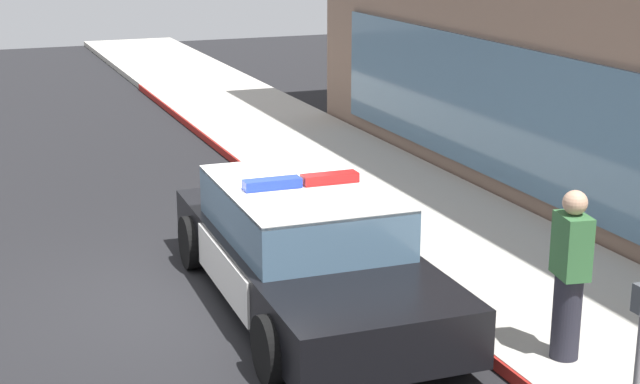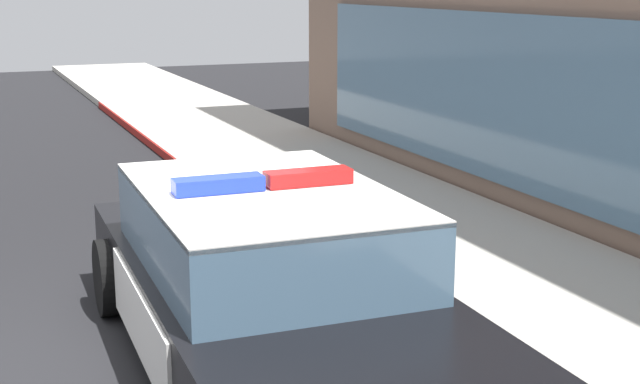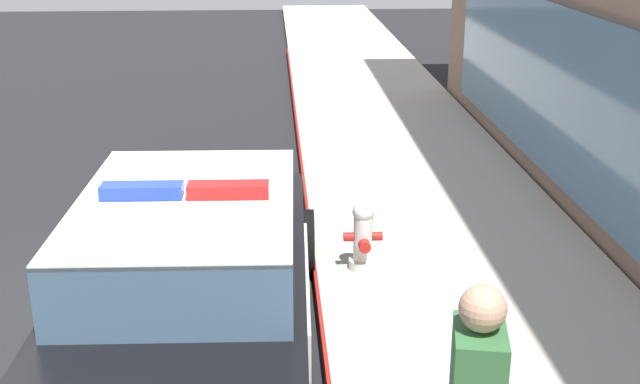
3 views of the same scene
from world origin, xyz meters
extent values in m
plane|color=black|center=(0.00, 0.00, 0.00)|extent=(48.00, 48.00, 0.00)
cube|color=#B2ADA3|center=(0.00, 3.88, 0.07)|extent=(48.00, 3.06, 0.15)
cube|color=maroon|center=(0.00, 2.33, 0.08)|extent=(28.80, 0.04, 0.14)
cube|color=slate|center=(-2.04, 5.43, 1.45)|extent=(11.20, 0.08, 2.10)
cube|color=black|center=(0.73, 1.21, 0.50)|extent=(5.16, 2.08, 0.60)
cube|color=silver|center=(2.36, 1.16, 0.67)|extent=(1.79, 1.95, 0.05)
cube|color=silver|center=(-1.06, 1.26, 0.67)|extent=(1.48, 1.94, 0.05)
cube|color=silver|center=(0.65, 2.19, 0.50)|extent=(2.14, 0.09, 0.51)
cube|color=silver|center=(0.60, 0.23, 0.50)|extent=(2.14, 0.09, 0.51)
cube|color=yellow|center=(0.65, 2.21, 0.50)|extent=(0.22, 0.02, 0.26)
cube|color=slate|center=(0.52, 1.22, 1.07)|extent=(2.70, 1.82, 0.60)
cube|color=silver|center=(0.52, 1.22, 1.36)|extent=(2.70, 1.82, 0.04)
cube|color=red|center=(0.53, 1.56, 1.44)|extent=(0.22, 0.66, 0.11)
cube|color=blue|center=(0.51, 0.87, 1.44)|extent=(0.22, 0.66, 0.11)
cylinder|color=black|center=(-0.93, 2.22, 0.34)|extent=(0.69, 0.24, 0.68)
cylinder|color=black|center=(-0.99, 0.29, 0.34)|extent=(0.69, 0.24, 0.68)
cylinder|color=silver|center=(-0.67, 2.81, 0.20)|extent=(0.28, 0.28, 0.10)
cylinder|color=silver|center=(-0.67, 2.81, 0.47)|extent=(0.19, 0.19, 0.45)
sphere|color=silver|center=(-0.67, 2.81, 0.77)|extent=(0.22, 0.22, 0.22)
cylinder|color=#B21E19|center=(-0.67, 2.81, 0.84)|extent=(0.06, 0.06, 0.05)
cylinder|color=#B21E19|center=(-0.67, 2.67, 0.50)|extent=(0.09, 0.10, 0.09)
cylinder|color=#B21E19|center=(-0.67, 2.96, 0.50)|extent=(0.09, 0.10, 0.09)
cylinder|color=#B21E19|center=(-0.52, 2.81, 0.46)|extent=(0.10, 0.12, 0.12)
camera|label=1|loc=(10.46, -2.51, 4.33)|focal=54.32mm
camera|label=2|loc=(6.65, -0.89, 2.88)|focal=50.33mm
camera|label=3|loc=(6.72, 1.95, 3.60)|focal=45.19mm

